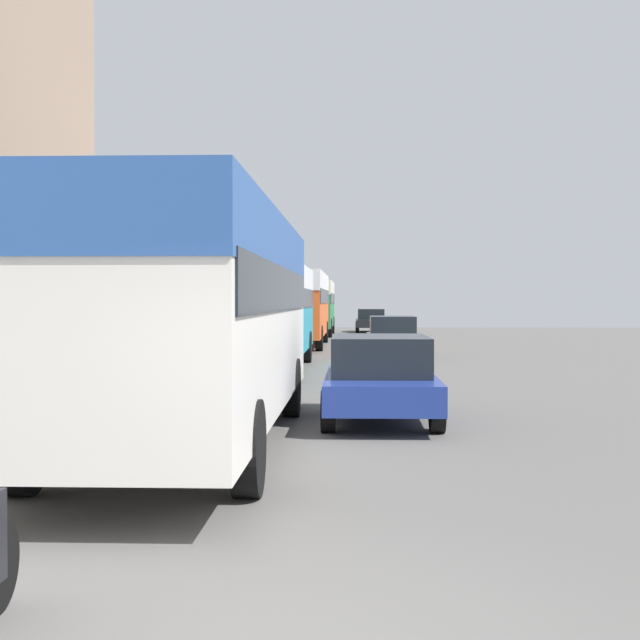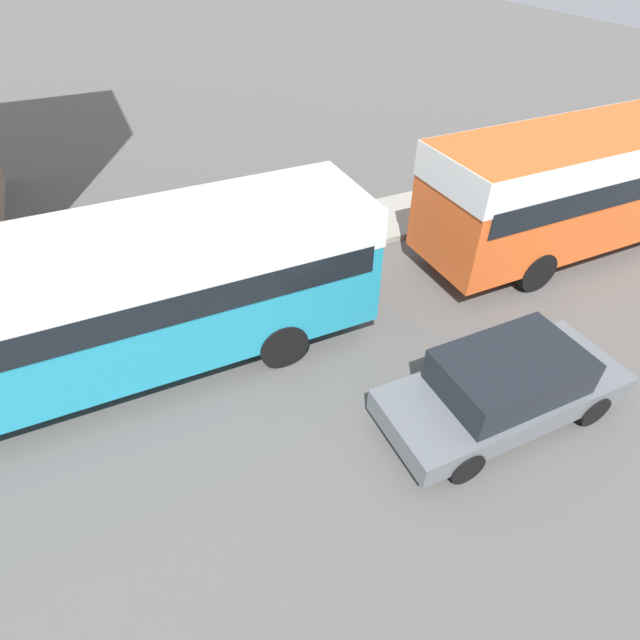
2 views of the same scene
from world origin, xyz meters
TOP-DOWN VIEW (x-y plane):
  - bus_following at (-2.02, 20.12)m, footprint 2.50×11.02m
  - bus_third_in_line at (-1.90, 33.32)m, footprint 2.54×11.16m
  - car_distant at (1.95, 26.55)m, footprint 1.84×4.44m

SIDE VIEW (x-z plane):
  - car_distant at x=1.95m, z-range 0.03..1.47m
  - bus_following at x=-2.02m, z-range 0.45..3.45m
  - bus_third_in_line at x=-1.90m, z-range 0.47..3.62m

